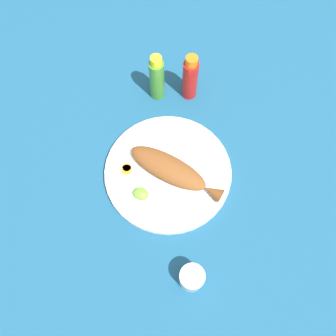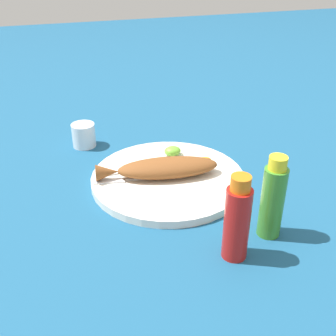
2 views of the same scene
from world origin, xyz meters
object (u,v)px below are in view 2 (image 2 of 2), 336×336
fork_near (129,180)px  fried_fish (163,168)px  main_plate (168,179)px  hot_sauce_bottle_red (237,220)px  salt_cup (84,137)px  hot_sauce_bottle_green (273,199)px  fork_far (130,170)px

fork_near → fried_fish: bearing=-171.8°
fork_near → main_plate: bearing=-172.7°
fried_fish → hot_sauce_bottle_red: size_ratio=1.71×
fork_near → salt_cup: bearing=-63.7°
main_plate → salt_cup: 0.30m
hot_sauce_bottle_green → salt_cup: hot_sauce_bottle_green is taller
hot_sauce_bottle_red → hot_sauce_bottle_green: bearing=23.4°
fried_fish → hot_sauce_bottle_green: size_ratio=1.69×
fork_near → hot_sauce_bottle_green: bearing=142.5°
fried_fish → fork_near: 0.08m
fork_far → salt_cup: 0.22m
main_plate → fried_fish: fried_fish is taller
main_plate → hot_sauce_bottle_red: size_ratio=2.14×
main_plate → salt_cup: (-0.16, 0.25, 0.02)m
fried_fish → hot_sauce_bottle_green: bearing=-50.9°
fried_fish → salt_cup: 0.29m
main_plate → fried_fish: 0.03m
hot_sauce_bottle_green → fried_fish: bearing=121.2°
fork_near → hot_sauce_bottle_red: hot_sauce_bottle_red is taller
fork_far → hot_sauce_bottle_green: 0.36m
fried_fish → fork_near: size_ratio=1.54×
hot_sauce_bottle_red → hot_sauce_bottle_green: size_ratio=0.99×
fork_near → hot_sauce_bottle_green: size_ratio=1.10×
fork_far → hot_sauce_bottle_red: bearing=107.8°
fried_fish → fork_near: (-0.08, 0.00, -0.02)m
fork_far → fork_near: bearing=72.0°
hot_sauce_bottle_red → hot_sauce_bottle_green: 0.10m
fried_fish → salt_cup: size_ratio=4.49×
fork_far → salt_cup: bearing=-69.6°
fried_fish → main_plate: bearing=0.0°
main_plate → fried_fish: bearing=172.1°
salt_cup → fork_far: bearing=-66.9°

